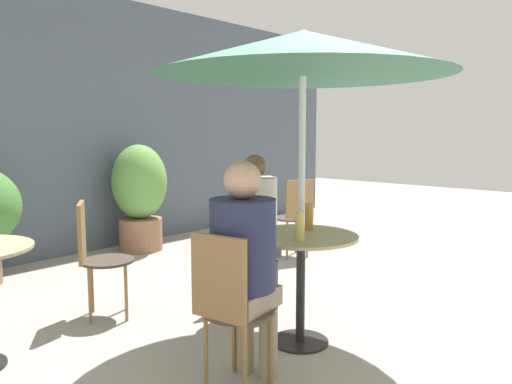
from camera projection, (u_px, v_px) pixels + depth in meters
ground_plane at (318, 350)px, 3.24m from camera, size 20.00×20.00×0.00m
storefront_wall at (49, 124)px, 5.46m from camera, size 10.00×0.06×3.00m
cafe_table_near at (301, 259)px, 3.30m from camera, size 0.75×0.75×0.74m
bistro_chair_0 at (248, 241)px, 4.02m from camera, size 0.43×0.44×0.89m
bistro_chair_1 at (229, 299)px, 2.63m from camera, size 0.41×0.40×0.89m
bistro_chair_2 at (258, 206)px, 5.94m from camera, size 0.41×0.43×0.89m
bistro_chair_3 at (94, 249)px, 3.75m from camera, size 0.45×0.45×0.89m
bistro_chair_4 at (296, 211)px, 5.55m from camera, size 0.43×0.44×0.89m
seated_person_0 at (256, 220)px, 3.86m from camera, size 0.39×0.41×1.24m
seated_person_1 at (244, 256)px, 2.73m from camera, size 0.39×0.36×1.26m
beer_glass_0 at (300, 226)px, 3.09m from camera, size 0.06×0.06×0.18m
beer_glass_1 at (309, 217)px, 3.43m from camera, size 0.06×0.06×0.18m
potted_plant_1 at (140, 193)px, 5.92m from camera, size 0.65×0.65×1.26m
umbrella at (303, 54)px, 3.14m from camera, size 1.89×1.89×2.04m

